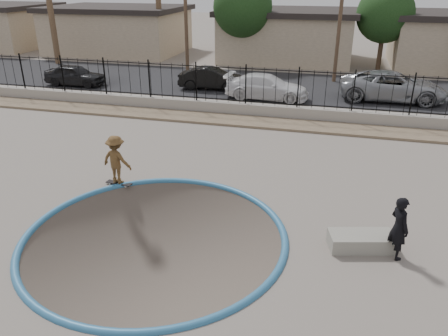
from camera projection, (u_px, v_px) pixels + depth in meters
name	position (u px, v px, depth m)	size (l,w,h in m)	color
ground	(251.00, 126.00, 23.50)	(120.00, 120.00, 2.20)	#6E675C
bowl_pit	(155.00, 237.00, 11.55)	(6.84, 6.84, 1.80)	#4A4039
coping_ring	(155.00, 237.00, 11.55)	(7.04, 7.04, 0.20)	teal
rock_strip	(240.00, 121.00, 20.55)	(42.00, 1.60, 0.11)	#8C785B
retaining_wall	(245.00, 109.00, 21.43)	(42.00, 0.45, 0.60)	gray
fence	(246.00, 85.00, 20.94)	(40.00, 0.04, 1.80)	black
street	(268.00, 85.00, 27.47)	(90.00, 8.00, 0.04)	black
house_west	(118.00, 29.00, 38.56)	(11.60, 8.60, 3.90)	tan
house_center	(288.00, 34.00, 35.08)	(10.60, 8.60, 3.90)	tan
utility_pole_left	(185.00, 2.00, 28.73)	(1.70, 0.24, 9.00)	#473323
utility_pole_mid	(342.00, 0.00, 26.31)	(1.70, 0.24, 9.50)	#473323
street_tree_left	(243.00, 7.00, 31.78)	(4.32, 4.32, 6.36)	#473323
street_tree_mid	(385.00, 14.00, 30.49)	(3.96, 3.96, 5.83)	#473323
skater	(117.00, 162.00, 14.08)	(1.04, 0.60, 1.61)	brown
skateboard	(119.00, 183.00, 14.38)	(0.92, 0.31, 0.08)	black
videographer	(399.00, 228.00, 10.43)	(0.59, 0.39, 1.62)	black
concrete_ledge	(361.00, 241.00, 11.00)	(1.60, 0.70, 0.40)	gray
car_a	(75.00, 75.00, 27.05)	(1.50, 3.72, 1.27)	black
car_b	(212.00, 78.00, 26.14)	(1.35, 3.88, 1.28)	black
car_c	(267.00, 87.00, 24.06)	(1.87, 4.59, 1.33)	white
car_d	(393.00, 86.00, 23.71)	(2.57, 5.58, 1.55)	#94979C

